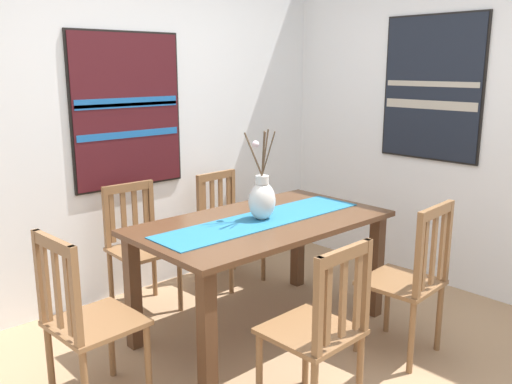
{
  "coord_description": "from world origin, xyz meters",
  "views": [
    {
      "loc": [
        -2.15,
        -1.83,
        1.74
      ],
      "look_at": [
        0.24,
        0.76,
        0.92
      ],
      "focal_mm": 38.2,
      "sensor_mm": 36.0,
      "label": 1
    }
  ],
  "objects_px": {
    "chair_0": "(228,224)",
    "centerpiece_vase": "(262,199)",
    "chair_1": "(410,279)",
    "painting_on_side_wall": "(432,88)",
    "dining_table": "(262,238)",
    "chair_2": "(86,320)",
    "painting_on_back_wall": "(127,111)",
    "chair_3": "(319,329)",
    "chair_4": "(140,245)"
  },
  "relations": [
    {
      "from": "chair_1",
      "to": "chair_4",
      "type": "distance_m",
      "value": 1.89
    },
    {
      "from": "chair_0",
      "to": "painting_on_back_wall",
      "type": "relative_size",
      "value": 0.78
    },
    {
      "from": "painting_on_back_wall",
      "to": "dining_table",
      "type": "bearing_deg",
      "value": -76.66
    },
    {
      "from": "painting_on_side_wall",
      "to": "chair_2",
      "type": "bearing_deg",
      "value": 176.22
    },
    {
      "from": "dining_table",
      "to": "chair_3",
      "type": "height_order",
      "value": "chair_3"
    },
    {
      "from": "chair_1",
      "to": "centerpiece_vase",
      "type": "bearing_deg",
      "value": 117.24
    },
    {
      "from": "chair_3",
      "to": "chair_4",
      "type": "bearing_deg",
      "value": 88.98
    },
    {
      "from": "chair_1",
      "to": "chair_3",
      "type": "distance_m",
      "value": 0.88
    },
    {
      "from": "centerpiece_vase",
      "to": "chair_2",
      "type": "bearing_deg",
      "value": -178.74
    },
    {
      "from": "chair_2",
      "to": "painting_on_back_wall",
      "type": "height_order",
      "value": "painting_on_back_wall"
    },
    {
      "from": "chair_1",
      "to": "painting_on_side_wall",
      "type": "relative_size",
      "value": 0.87
    },
    {
      "from": "chair_1",
      "to": "painting_on_back_wall",
      "type": "distance_m",
      "value": 2.31
    },
    {
      "from": "centerpiece_vase",
      "to": "chair_1",
      "type": "relative_size",
      "value": 0.61
    },
    {
      "from": "chair_2",
      "to": "chair_0",
      "type": "bearing_deg",
      "value": 27.82
    },
    {
      "from": "dining_table",
      "to": "painting_on_back_wall",
      "type": "xyz_separation_m",
      "value": [
        -0.28,
        1.17,
        0.76
      ]
    },
    {
      "from": "chair_3",
      "to": "painting_on_back_wall",
      "type": "xyz_separation_m",
      "value": [
        0.16,
        2.04,
        0.93
      ]
    },
    {
      "from": "painting_on_side_wall",
      "to": "chair_4",
      "type": "bearing_deg",
      "value": 152.32
    },
    {
      "from": "dining_table",
      "to": "chair_1",
      "type": "distance_m",
      "value": 0.95
    },
    {
      "from": "painting_on_back_wall",
      "to": "painting_on_side_wall",
      "type": "relative_size",
      "value": 1.02
    },
    {
      "from": "chair_3",
      "to": "chair_4",
      "type": "xyz_separation_m",
      "value": [
        0.03,
        1.73,
        -0.0
      ]
    },
    {
      "from": "chair_0",
      "to": "chair_4",
      "type": "distance_m",
      "value": 0.82
    },
    {
      "from": "centerpiece_vase",
      "to": "painting_on_back_wall",
      "type": "xyz_separation_m",
      "value": [
        -0.28,
        1.16,
        0.51
      ]
    },
    {
      "from": "dining_table",
      "to": "centerpiece_vase",
      "type": "relative_size",
      "value": 2.81
    },
    {
      "from": "centerpiece_vase",
      "to": "chair_2",
      "type": "relative_size",
      "value": 0.62
    },
    {
      "from": "chair_1",
      "to": "chair_2",
      "type": "height_order",
      "value": "chair_1"
    },
    {
      "from": "chair_0",
      "to": "chair_3",
      "type": "height_order",
      "value": "chair_3"
    },
    {
      "from": "dining_table",
      "to": "centerpiece_vase",
      "type": "bearing_deg",
      "value": 57.11
    },
    {
      "from": "painting_on_back_wall",
      "to": "chair_2",
      "type": "bearing_deg",
      "value": -129.09
    },
    {
      "from": "chair_1",
      "to": "painting_on_side_wall",
      "type": "distance_m",
      "value": 1.72
    },
    {
      "from": "dining_table",
      "to": "chair_4",
      "type": "height_order",
      "value": "chair_4"
    },
    {
      "from": "centerpiece_vase",
      "to": "chair_3",
      "type": "xyz_separation_m",
      "value": [
        -0.44,
        -0.88,
        -0.43
      ]
    },
    {
      "from": "chair_0",
      "to": "chair_2",
      "type": "height_order",
      "value": "chair_2"
    },
    {
      "from": "dining_table",
      "to": "painting_on_back_wall",
      "type": "distance_m",
      "value": 1.42
    },
    {
      "from": "dining_table",
      "to": "chair_3",
      "type": "bearing_deg",
      "value": -116.57
    },
    {
      "from": "chair_2",
      "to": "painting_on_side_wall",
      "type": "distance_m",
      "value": 3.07
    },
    {
      "from": "painting_on_side_wall",
      "to": "chair_1",
      "type": "bearing_deg",
      "value": -152.32
    },
    {
      "from": "chair_0",
      "to": "chair_1",
      "type": "distance_m",
      "value": 1.68
    },
    {
      "from": "centerpiece_vase",
      "to": "chair_4",
      "type": "distance_m",
      "value": 1.04
    },
    {
      "from": "chair_0",
      "to": "chair_4",
      "type": "height_order",
      "value": "chair_4"
    },
    {
      "from": "dining_table",
      "to": "chair_0",
      "type": "height_order",
      "value": "chair_0"
    },
    {
      "from": "dining_table",
      "to": "chair_2",
      "type": "height_order",
      "value": "chair_2"
    },
    {
      "from": "chair_1",
      "to": "chair_3",
      "type": "height_order",
      "value": "chair_1"
    },
    {
      "from": "chair_0",
      "to": "painting_on_side_wall",
      "type": "height_order",
      "value": "painting_on_side_wall"
    },
    {
      "from": "centerpiece_vase",
      "to": "painting_on_back_wall",
      "type": "height_order",
      "value": "painting_on_back_wall"
    },
    {
      "from": "centerpiece_vase",
      "to": "chair_1",
      "type": "distance_m",
      "value": 1.03
    },
    {
      "from": "dining_table",
      "to": "centerpiece_vase",
      "type": "height_order",
      "value": "centerpiece_vase"
    },
    {
      "from": "dining_table",
      "to": "painting_on_back_wall",
      "type": "height_order",
      "value": "painting_on_back_wall"
    },
    {
      "from": "chair_1",
      "to": "chair_3",
      "type": "bearing_deg",
      "value": -177.16
    },
    {
      "from": "chair_1",
      "to": "painting_on_back_wall",
      "type": "height_order",
      "value": "painting_on_back_wall"
    },
    {
      "from": "chair_0",
      "to": "centerpiece_vase",
      "type": "bearing_deg",
      "value": -115.7
    }
  ]
}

